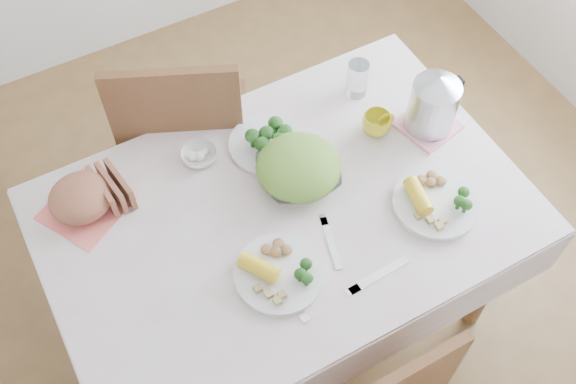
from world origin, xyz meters
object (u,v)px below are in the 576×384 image
dinner_plate_right (436,203)px  dining_table (286,267)px  yellow_mug (377,124)px  electric_kettle (433,103)px  salad_bowl (298,173)px  dinner_plate_left (279,274)px  chair_far (190,135)px

dinner_plate_right → dining_table: bearing=153.2°
dining_table → yellow_mug: (0.42, 0.13, 0.43)m
yellow_mug → electric_kettle: electric_kettle is taller
salad_bowl → dinner_plate_left: size_ratio=0.96×
chair_far → dinner_plate_left: (-0.05, -0.86, 0.31)m
salad_bowl → dinner_plate_right: size_ratio=0.94×
dining_table → chair_far: 0.67m
chair_far → dinner_plate_right: (0.50, -0.88, 0.31)m
chair_far → salad_bowl: size_ratio=4.02×
salad_bowl → dinner_plate_right: salad_bowl is taller
dinner_plate_left → electric_kettle: size_ratio=1.19×
dinner_plate_right → yellow_mug: (-0.00, 0.35, 0.03)m
dinner_plate_left → yellow_mug: size_ratio=2.70×
chair_far → dinner_plate_right: 1.05m
dining_table → dinner_plate_right: 0.62m
electric_kettle → dining_table: bearing=175.7°
salad_bowl → chair_far: bearing=106.2°
dining_table → chair_far: chair_far is taller
dining_table → dinner_plate_left: (-0.13, -0.20, 0.40)m
dinner_plate_right → electric_kettle: 0.34m
chair_far → electric_kettle: bearing=162.5°
dining_table → yellow_mug: bearing=17.3°
chair_far → yellow_mug: 0.80m
dining_table → salad_bowl: size_ratio=5.43×
salad_bowl → yellow_mug: 0.33m
dinner_plate_left → dinner_plate_right: 0.55m
salad_bowl → dinner_plate_right: bearing=-42.1°
dining_table → chair_far: size_ratio=1.35×
chair_far → dinner_plate_right: bearing=144.2°
electric_kettle → salad_bowl: bearing=167.1°
dinner_plate_right → yellow_mug: yellow_mug is taller
chair_far → dinner_plate_right: chair_far is taller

